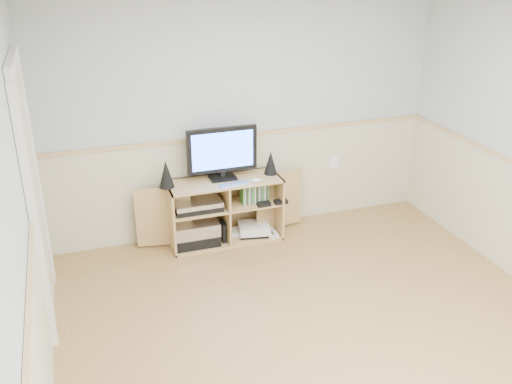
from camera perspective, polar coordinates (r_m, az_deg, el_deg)
The scene contains 11 objects.
room at distance 3.81m, azimuth 7.85°, elevation -0.82°, with size 4.04×4.54×2.54m.
media_cabinet at distance 5.75m, azimuth -3.27°, elevation -1.59°, with size 1.75×0.42×0.65m.
monitor at distance 5.51m, azimuth -3.41°, elevation 4.07°, with size 0.69×0.18×0.52m.
speaker_left at distance 5.43m, azimuth -8.98°, elevation 1.79°, with size 0.14×0.14×0.27m, color black.
speaker_right at distance 5.69m, azimuth 1.47°, elevation 2.96°, with size 0.13×0.13×0.24m, color black.
keyboard at distance 5.46m, azimuth -2.28°, elevation 0.75°, with size 0.28×0.11×0.01m, color silver.
mouse at distance 5.52m, azimuth 0.03°, elevation 1.17°, with size 0.10×0.06×0.04m, color white.
av_components at distance 5.69m, azimuth -6.05°, elevation -3.25°, with size 0.53×0.34×0.47m.
game_consoles at distance 5.88m, azimuth -0.33°, elevation -3.76°, with size 0.46×0.31×0.11m.
game_cases at distance 5.70m, azimuth -0.21°, elevation -0.07°, with size 0.27×0.14×0.19m, color #3F8C3F.
wall_outlet at distance 6.22m, azimuth 7.75°, elevation 2.93°, with size 0.12×0.03×0.12m, color white.
Camera 1 is at (-1.66, -2.96, 2.77)m, focal length 40.00 mm.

